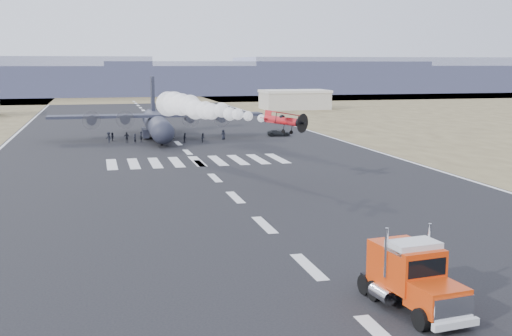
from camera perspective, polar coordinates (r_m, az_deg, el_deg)
name	(u,v)px	position (r m, az deg, el deg)	size (l,w,h in m)	color
ground	(309,267)	(44.86, 4.71, -8.74)	(500.00, 500.00, 0.00)	black
scrub_far	(130,98)	(271.09, -11.13, 6.13)	(500.00, 80.00, 0.00)	brown
runway_markings	(187,152)	(102.26, -6.11, 1.42)	(60.00, 260.00, 0.01)	silver
ridge_seg_d	(126,80)	(300.79, -11.47, 7.65)	(150.00, 50.00, 13.00)	gray
ridge_seg_e	(264,77)	(310.61, 0.71, 8.06)	(150.00, 50.00, 15.00)	gray
ridge_seg_f	(389,75)	(333.08, 11.70, 8.12)	(150.00, 50.00, 17.00)	gray
ridge_seg_g	(501,78)	(365.91, 20.98, 7.48)	(150.00, 50.00, 13.00)	gray
hangar_right	(295,99)	(199.85, 3.45, 6.11)	(20.50, 12.50, 5.90)	#A59F92
semi_truck	(412,276)	(37.91, 13.68, -9.27)	(3.77, 9.01, 3.98)	black
aerobatic_biplane	(285,120)	(72.57, 2.56, 4.25)	(6.00, 5.67, 2.74)	red
smoke_trail	(186,106)	(93.96, -6.28, 5.47)	(11.26, 28.91, 3.81)	white
transport_aircraft	(157,123)	(122.35, -8.81, 4.02)	(39.28, 32.37, 11.36)	#1D202C
support_vehicle	(279,133)	(124.60, 2.04, 3.14)	(2.06, 4.47, 1.24)	black
crew_a	(135,139)	(115.07, -10.72, 2.59)	(0.61, 0.50, 1.67)	black
crew_b	(185,138)	(114.97, -6.32, 2.69)	(0.82, 0.50, 1.68)	black
crew_c	(109,137)	(117.19, -12.97, 2.68)	(1.20, 0.56, 1.85)	black
crew_d	(127,137)	(116.10, -11.42, 2.68)	(1.11, 0.57, 1.90)	black
crew_e	(223,134)	(118.89, -2.93, 2.99)	(0.91, 0.56, 1.85)	black
crew_f	(112,137)	(119.13, -12.65, 2.73)	(1.46, 0.47, 1.58)	black
crew_g	(141,137)	(116.78, -10.19, 2.75)	(0.68, 0.56, 1.87)	black
crew_h	(203,138)	(115.07, -4.73, 2.71)	(0.80, 0.49, 1.64)	black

